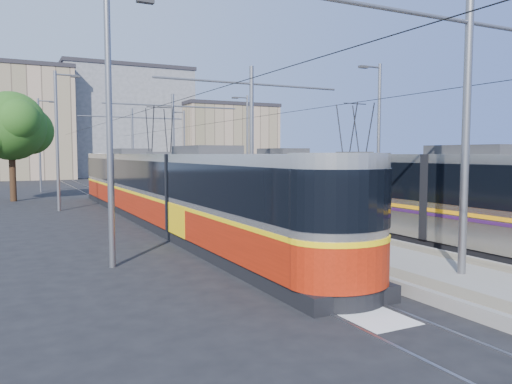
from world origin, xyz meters
TOP-DOWN VIEW (x-y plane):
  - ground at (0.00, 0.00)m, footprint 160.00×160.00m
  - platform at (0.00, 17.00)m, footprint 4.00×50.00m
  - tactile_strip_left at (-1.45, 17.00)m, footprint 0.70×50.00m
  - tactile_strip_right at (1.45, 17.00)m, footprint 0.70×50.00m
  - rails at (0.00, 17.00)m, footprint 8.71×70.00m
  - track_arrow at (-3.60, -3.00)m, footprint 1.20×5.00m
  - tram_left at (-3.60, 10.60)m, footprint 2.43×30.58m
  - tram_right at (3.60, 5.03)m, footprint 2.43×31.99m
  - catenary at (0.00, 14.15)m, footprint 9.20×70.00m
  - street_lamps at (-0.00, 21.00)m, footprint 15.18×38.22m
  - shelter at (-0.04, 11.87)m, footprint 1.11×1.33m
  - tree at (-9.45, 25.87)m, footprint 5.21×4.81m
  - building_left at (-10.00, 60.00)m, footprint 16.32×12.24m
  - building_centre at (6.00, 64.00)m, footprint 18.36×14.28m
  - building_right at (20.00, 58.00)m, footprint 14.28×10.20m

SIDE VIEW (x-z plane):
  - ground at x=0.00m, z-range 0.00..0.00m
  - track_arrow at x=-3.60m, z-range 0.00..0.01m
  - rails at x=0.00m, z-range 0.00..0.03m
  - platform at x=0.00m, z-range 0.00..0.30m
  - tactile_strip_left at x=-1.45m, z-range 0.30..0.31m
  - tactile_strip_right at x=1.45m, z-range 0.30..0.31m
  - shelter at x=-0.04m, z-range 0.36..2.89m
  - tram_left at x=-3.60m, z-range -1.04..4.46m
  - tram_right at x=3.60m, z-range -0.89..4.61m
  - street_lamps at x=0.00m, z-range 0.18..8.18m
  - catenary at x=0.00m, z-range 1.02..8.02m
  - tree at x=-9.45m, z-range 1.33..8.90m
  - building_right at x=20.00m, z-range 0.01..10.76m
  - building_left at x=-10.00m, z-range 0.01..14.52m
  - building_centre at x=6.00m, z-range 0.01..15.85m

